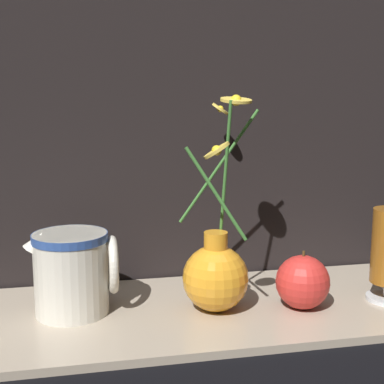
{
  "coord_description": "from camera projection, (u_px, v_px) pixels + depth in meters",
  "views": [
    {
      "loc": [
        -0.15,
        -0.77,
        0.33
      ],
      "look_at": [
        0.01,
        0.0,
        0.2
      ],
      "focal_mm": 50.0,
      "sensor_mm": 36.0,
      "label": 1
    }
  ],
  "objects": [
    {
      "name": "vase_with_flowers",
      "position": [
        216.0,
        272.0,
        0.81
      ],
      "size": [
        0.13,
        0.24,
        0.33
      ],
      "color": "orange",
      "rests_on": "shelf"
    },
    {
      "name": "ground_plane",
      "position": [
        183.0,
        316.0,
        0.83
      ],
      "size": [
        6.0,
        6.0,
        0.0
      ],
      "primitive_type": "plane",
      "color": "black"
    },
    {
      "name": "shelf",
      "position": [
        183.0,
        312.0,
        0.83
      ],
      "size": [
        0.86,
        0.3,
        0.01
      ],
      "color": "tan",
      "rests_on": "ground_plane"
    },
    {
      "name": "orange_fruit",
      "position": [
        303.0,
        282.0,
        0.82
      ],
      "size": [
        0.08,
        0.08,
        0.09
      ],
      "color": "red",
      "rests_on": "shelf"
    },
    {
      "name": "ceramic_pitcher",
      "position": [
        73.0,
        269.0,
        0.8
      ],
      "size": [
        0.14,
        0.11,
        0.13
      ],
      "color": "beige",
      "rests_on": "shelf"
    }
  ]
}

